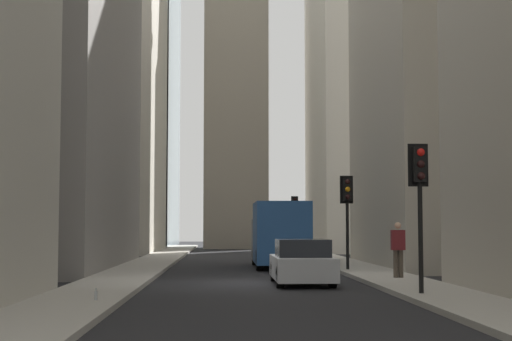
% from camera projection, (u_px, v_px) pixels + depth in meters
% --- Properties ---
extents(ground_plane, '(135.00, 135.00, 0.00)m').
position_uv_depth(ground_plane, '(256.00, 283.00, 24.90)').
color(ground_plane, black).
extents(sidewalk_right, '(90.00, 2.20, 0.14)m').
position_uv_depth(sidewalk_right, '(115.00, 281.00, 24.72)').
color(sidewalk_right, '#A8A399').
rests_on(sidewalk_right, ground_plane).
extents(sidewalk_left, '(90.00, 2.20, 0.14)m').
position_uv_depth(sidewalk_left, '(395.00, 281.00, 25.09)').
color(sidewalk_left, '#A8A399').
rests_on(sidewalk_left, ground_plane).
extents(building_left_far, '(13.09, 10.50, 28.21)m').
position_uv_depth(building_left_far, '(381.00, 61.00, 57.88)').
color(building_left_far, '#B7B2A5').
rests_on(building_left_far, ground_plane).
extents(building_right_far, '(14.87, 10.00, 33.86)m').
position_uv_depth(building_right_far, '(91.00, 15.00, 55.64)').
color(building_right_far, beige).
rests_on(building_right_far, ground_plane).
extents(building_right_midfar, '(16.45, 10.50, 19.55)m').
position_uv_depth(building_right_midfar, '(6.00, 44.00, 33.99)').
color(building_right_midfar, gray).
rests_on(building_right_midfar, ground_plane).
extents(church_spire, '(5.73, 5.73, 37.17)m').
position_uv_depth(church_spire, '(236.00, 17.00, 65.49)').
color(church_spire, gray).
rests_on(church_spire, ground_plane).
extents(delivery_truck, '(6.46, 2.25, 2.84)m').
position_uv_depth(delivery_truck, '(279.00, 234.00, 34.30)').
color(delivery_truck, '#285699').
rests_on(delivery_truck, ground_plane).
extents(sedan_silver, '(4.30, 1.78, 1.42)m').
position_uv_depth(sedan_silver, '(302.00, 263.00, 24.34)').
color(sedan_silver, '#B7BABF').
rests_on(sedan_silver, ground_plane).
extents(traffic_light_foreground, '(0.43, 0.52, 3.80)m').
position_uv_depth(traffic_light_foreground, '(420.00, 183.00, 19.72)').
color(traffic_light_foreground, black).
rests_on(traffic_light_foreground, sidewalk_left).
extents(traffic_light_midblock, '(0.43, 0.52, 3.68)m').
position_uv_depth(traffic_light_midblock, '(347.00, 200.00, 30.57)').
color(traffic_light_midblock, black).
rests_on(traffic_light_midblock, sidewalk_left).
extents(traffic_light_far_junction, '(0.43, 0.52, 3.88)m').
position_uv_depth(traffic_light_far_junction, '(295.00, 210.00, 56.98)').
color(traffic_light_far_junction, black).
rests_on(traffic_light_far_junction, sidewalk_left).
extents(pedestrian, '(0.26, 0.44, 1.82)m').
position_uv_depth(pedestrian, '(398.00, 247.00, 25.52)').
color(pedestrian, '#473D33').
rests_on(pedestrian, sidewalk_left).
extents(discarded_bottle, '(0.07, 0.07, 0.27)m').
position_uv_depth(discarded_bottle, '(96.00, 295.00, 17.73)').
color(discarded_bottle, '#999EA3').
rests_on(discarded_bottle, sidewalk_right).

